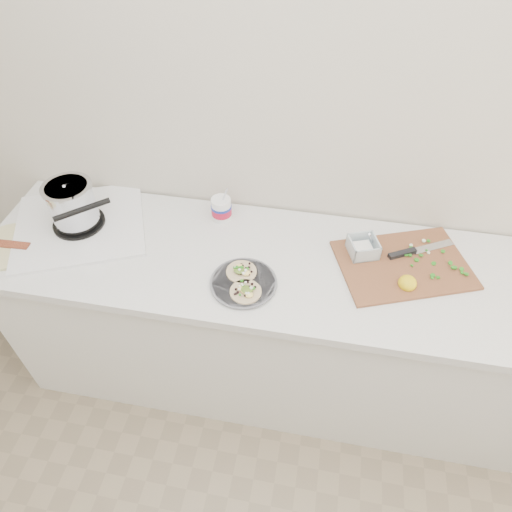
% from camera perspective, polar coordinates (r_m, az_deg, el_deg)
% --- Properties ---
extents(counter, '(2.44, 0.66, 0.90)m').
position_cam_1_polar(counter, '(2.18, 2.34, -8.58)').
color(counter, silver).
rests_on(counter, ground).
extents(stove, '(0.69, 0.67, 0.26)m').
position_cam_1_polar(stove, '(2.07, -21.69, 5.23)').
color(stove, silver).
rests_on(stove, counter).
extents(taco_plate, '(0.26, 0.26, 0.04)m').
position_cam_1_polar(taco_plate, '(1.73, -1.58, -3.19)').
color(taco_plate, slate).
rests_on(taco_plate, counter).
extents(tub, '(0.09, 0.09, 0.20)m').
position_cam_1_polar(tub, '(1.98, -4.29, 6.13)').
color(tub, white).
rests_on(tub, counter).
extents(cutboard, '(0.59, 0.50, 0.08)m').
position_cam_1_polar(cutboard, '(1.89, 17.55, -0.52)').
color(cutboard, brown).
rests_on(cutboard, counter).
extents(bacon_plate, '(0.27, 0.27, 0.02)m').
position_cam_1_polar(bacon_plate, '(2.14, -28.45, 1.12)').
color(bacon_plate, '#C0B881').
rests_on(bacon_plate, counter).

